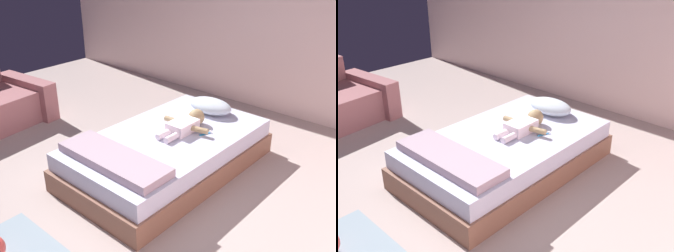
{
  "view_description": "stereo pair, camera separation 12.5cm",
  "coord_description": "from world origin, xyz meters",
  "views": [
    {
      "loc": [
        2.24,
        -1.69,
        2.1
      ],
      "look_at": [
        -0.0,
        0.87,
        0.49
      ],
      "focal_mm": 41.8,
      "sensor_mm": 36.0,
      "label": 1
    },
    {
      "loc": [
        2.34,
        -1.6,
        2.1
      ],
      "look_at": [
        -0.0,
        0.87,
        0.49
      ],
      "focal_mm": 41.8,
      "sensor_mm": 36.0,
      "label": 2
    }
  ],
  "objects": [
    {
      "name": "wall_behind_bed",
      "position": [
        0.0,
        3.0,
        1.29
      ],
      "size": [
        8.0,
        0.12,
        2.58
      ],
      "primitive_type": "cube",
      "color": "beige",
      "rests_on": "ground_plane"
    },
    {
      "name": "ground_plane",
      "position": [
        0.0,
        0.0,
        0.0
      ],
      "size": [
        8.0,
        8.0,
        0.0
      ],
      "primitive_type": "plane",
      "color": "#AB9792"
    },
    {
      "name": "bed",
      "position": [
        -0.0,
        0.87,
        0.19
      ],
      "size": [
        1.19,
        2.06,
        0.39
      ],
      "color": "brown",
      "rests_on": "ground_plane"
    },
    {
      "name": "baby",
      "position": [
        0.05,
        1.08,
        0.45
      ],
      "size": [
        0.53,
        0.61,
        0.17
      ],
      "color": "white",
      "rests_on": "bed"
    },
    {
      "name": "pillow",
      "position": [
        -0.02,
        1.6,
        0.47
      ],
      "size": [
        0.51,
        0.31,
        0.16
      ],
      "color": "silver",
      "rests_on": "bed"
    },
    {
      "name": "blanket",
      "position": [
        -0.0,
        0.17,
        0.43
      ],
      "size": [
        1.07,
        0.37,
        0.08
      ],
      "color": "#A88F9F",
      "rests_on": "bed"
    },
    {
      "name": "toothbrush",
      "position": [
        0.26,
        1.13,
        0.4
      ],
      "size": [
        0.05,
        0.14,
        0.02
      ],
      "color": "#2698DC",
      "rests_on": "bed"
    }
  ]
}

